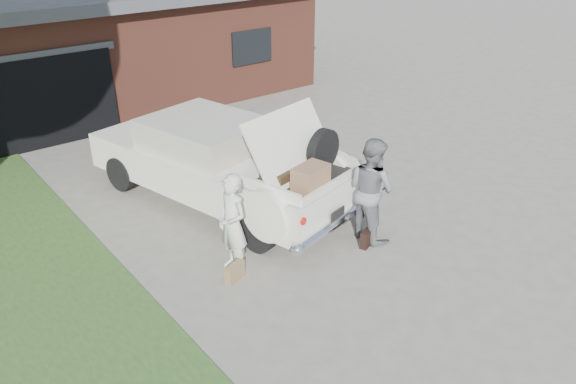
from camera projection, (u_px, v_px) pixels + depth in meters
ground at (310, 263)px, 9.39m from camera, size 90.00×90.00×0.00m
house at (92, 41)px, 17.17m from camera, size 12.80×7.80×3.30m
sedan at (220, 161)px, 11.08m from camera, size 3.42×6.06×2.21m
woman_left at (232, 224)px, 8.86m from camera, size 0.42×0.63×1.70m
woman_right at (371, 189)px, 9.75m from camera, size 0.72×0.92×1.89m
suitcase_left at (235, 272)px, 8.91m from camera, size 0.40×0.24×0.30m
suitcase_right at (368, 237)px, 9.84m from camera, size 0.42×0.25×0.31m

